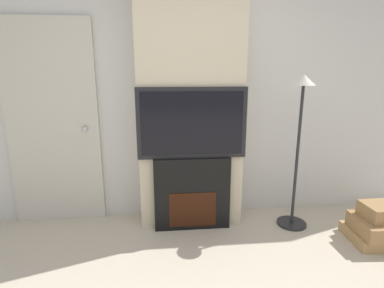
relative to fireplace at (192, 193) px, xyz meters
The scene contains 7 objects.
wall_back 1.05m from the fireplace, 90.00° to the left, with size 6.00×0.06×2.70m.
chimney_breast 0.99m from the fireplace, 90.00° to the left, with size 1.04×0.35×2.70m.
fireplace is the anchor object (origin of this frame).
television 0.72m from the fireplace, 90.00° to the right, with size 1.06×0.07×0.69m.
floor_lamp 1.23m from the fireplace, ahead, with size 0.30×0.30×1.55m.
box_stack 1.81m from the fireplace, 14.95° to the right, with size 0.55×0.51×0.38m.
entry_door 1.59m from the fireplace, 167.09° to the left, with size 0.92×0.09×2.10m.
Camera 1 is at (-0.28, -1.17, 1.59)m, focal length 28.00 mm.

